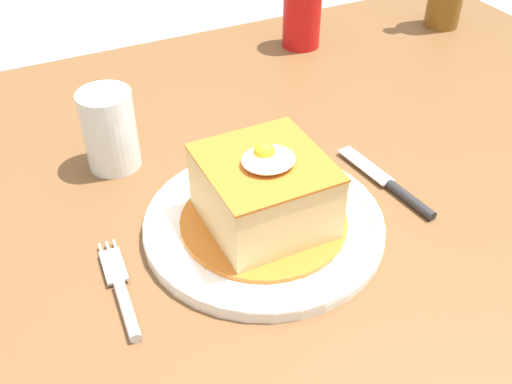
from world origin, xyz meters
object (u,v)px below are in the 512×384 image
main_plate (264,223)px  drinking_glass (110,135)px  knife (397,189)px  soda_can (302,12)px  fork (123,295)px

main_plate → drinking_glass: 0.23m
knife → main_plate: bearing=175.7°
knife → soda_can: soda_can is taller
fork → drinking_glass: bearing=76.2°
knife → drinking_glass: size_ratio=1.58×
soda_can → drinking_glass: bearing=-152.2°
drinking_glass → main_plate: bearing=-59.4°
drinking_glass → soda_can: bearing=27.8°
main_plate → drinking_glass: (-0.12, 0.20, 0.04)m
knife → drinking_glass: drinking_glass is taller
soda_can → main_plate: bearing=-124.3°
main_plate → knife: size_ratio=1.65×
knife → soda_can: 0.44m
fork → drinking_glass: drinking_glass is taller
fork → knife: bearing=3.0°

